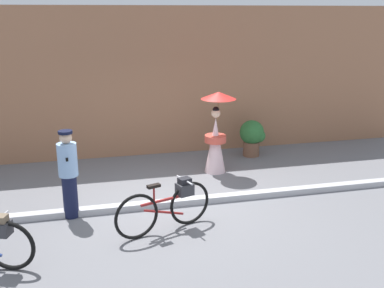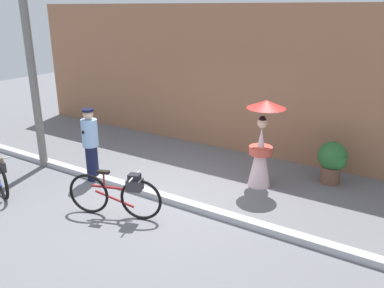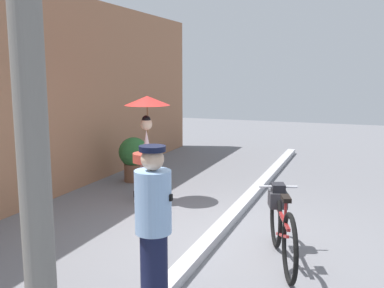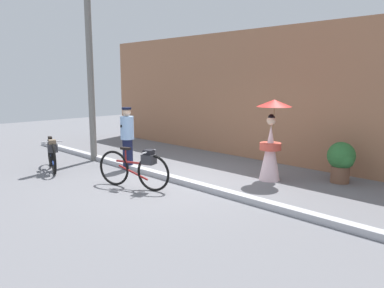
{
  "view_description": "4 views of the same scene",
  "coord_description": "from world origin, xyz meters",
  "px_view_note": "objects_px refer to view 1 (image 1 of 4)",
  "views": [
    {
      "loc": [
        -1.52,
        -7.84,
        3.56
      ],
      "look_at": [
        0.54,
        0.63,
        1.01
      ],
      "focal_mm": 42.6,
      "sensor_mm": 36.0,
      "label": 1
    },
    {
      "loc": [
        4.29,
        -5.64,
        3.6
      ],
      "look_at": [
        0.51,
        0.29,
        1.17
      ],
      "focal_mm": 37.15,
      "sensor_mm": 36.0,
      "label": 2
    },
    {
      "loc": [
        -5.33,
        -1.77,
        2.25
      ],
      "look_at": [
        0.31,
        0.42,
        1.26
      ],
      "focal_mm": 41.01,
      "sensor_mm": 36.0,
      "label": 3
    },
    {
      "loc": [
        6.15,
        -5.62,
        2.29
      ],
      "look_at": [
        0.16,
        0.3,
        0.86
      ],
      "focal_mm": 35.65,
      "sensor_mm": 36.0,
      "label": 4
    }
  ],
  "objects_px": {
    "person_officer": "(68,172)",
    "person_with_parasol": "(216,133)",
    "bicycle_far_side": "(168,205)",
    "potted_plant_by_door": "(252,136)"
  },
  "relations": [
    {
      "from": "person_officer",
      "to": "person_with_parasol",
      "type": "distance_m",
      "value": 3.62
    },
    {
      "from": "person_officer",
      "to": "potted_plant_by_door",
      "type": "height_order",
      "value": "person_officer"
    },
    {
      "from": "person_with_parasol",
      "to": "bicycle_far_side",
      "type": "bearing_deg",
      "value": -121.57
    },
    {
      "from": "bicycle_far_side",
      "to": "potted_plant_by_door",
      "type": "height_order",
      "value": "potted_plant_by_door"
    },
    {
      "from": "person_officer",
      "to": "potted_plant_by_door",
      "type": "relative_size",
      "value": 1.73
    },
    {
      "from": "person_with_parasol",
      "to": "person_officer",
      "type": "bearing_deg",
      "value": -152.09
    },
    {
      "from": "person_officer",
      "to": "potted_plant_by_door",
      "type": "xyz_separation_m",
      "value": [
        4.44,
        2.63,
        -0.32
      ]
    },
    {
      "from": "bicycle_far_side",
      "to": "person_officer",
      "type": "xyz_separation_m",
      "value": [
        -1.59,
        0.91,
        0.39
      ]
    },
    {
      "from": "potted_plant_by_door",
      "to": "person_with_parasol",
      "type": "bearing_deg",
      "value": -143.17
    },
    {
      "from": "bicycle_far_side",
      "to": "person_officer",
      "type": "relative_size",
      "value": 1.06
    }
  ]
}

